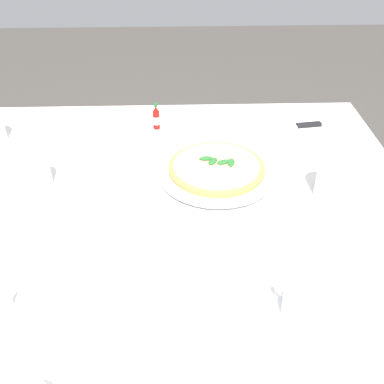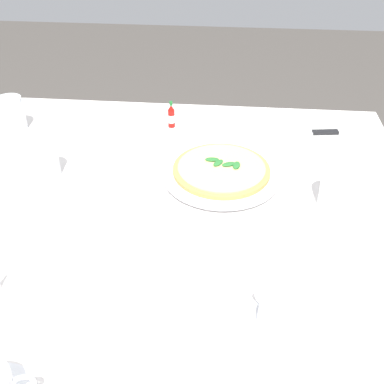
# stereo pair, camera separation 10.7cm
# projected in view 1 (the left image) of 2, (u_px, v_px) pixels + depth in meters

# --- Properties ---
(dining_table) EXTENTS (1.23, 1.23, 0.73)m
(dining_table) POSITION_uv_depth(u_px,v_px,m) (166.00, 264.00, 1.07)
(dining_table) COLOR white
(dining_table) RESTS_ON ground_plane
(pizza_plate) EXTENTS (0.30, 0.30, 0.02)m
(pizza_plate) POSITION_uv_depth(u_px,v_px,m) (216.00, 172.00, 1.16)
(pizza_plate) COLOR white
(pizza_plate) RESTS_ON dining_table
(pizza) EXTENTS (0.25, 0.25, 0.02)m
(pizza) POSITION_uv_depth(u_px,v_px,m) (217.00, 167.00, 1.15)
(pizza) COLOR tan
(pizza) RESTS_ON pizza_plate
(coffee_cup_far_left) EXTENTS (0.13, 0.13, 0.06)m
(coffee_cup_far_left) POSITION_uv_depth(u_px,v_px,m) (303.00, 308.00, 0.79)
(coffee_cup_far_left) COLOR white
(coffee_cup_far_left) RESTS_ON dining_table
(water_glass_center_back) EXTENTS (0.07, 0.07, 0.13)m
(water_glass_center_back) POSITION_uv_depth(u_px,v_px,m) (332.00, 177.00, 1.06)
(water_glass_center_back) COLOR white
(water_glass_center_back) RESTS_ON dining_table
(water_glass_near_right) EXTENTS (0.07, 0.07, 0.10)m
(water_glass_near_right) POSITION_uv_depth(u_px,v_px,m) (36.00, 169.00, 1.10)
(water_glass_near_right) COLOR white
(water_glass_near_right) RESTS_ON dining_table
(napkin_folded) EXTENTS (0.24, 0.17, 0.02)m
(napkin_folded) POSITION_uv_depth(u_px,v_px,m) (293.00, 131.00, 1.33)
(napkin_folded) COLOR white
(napkin_folded) RESTS_ON dining_table
(dinner_knife) EXTENTS (0.20, 0.05, 0.01)m
(dinner_knife) POSITION_uv_depth(u_px,v_px,m) (292.00, 126.00, 1.33)
(dinner_knife) COLOR silver
(dinner_knife) RESTS_ON napkin_folded
(hot_sauce_bottle) EXTENTS (0.02, 0.02, 0.08)m
(hot_sauce_bottle) POSITION_uv_depth(u_px,v_px,m) (156.00, 118.00, 1.35)
(hot_sauce_bottle) COLOR #B7140F
(hot_sauce_bottle) RESTS_ON dining_table
(salt_shaker) EXTENTS (0.03, 0.03, 0.06)m
(salt_shaker) POSITION_uv_depth(u_px,v_px,m) (147.00, 122.00, 1.34)
(salt_shaker) COLOR white
(salt_shaker) RESTS_ON dining_table
(pepper_shaker) EXTENTS (0.03, 0.03, 0.06)m
(pepper_shaker) POSITION_uv_depth(u_px,v_px,m) (166.00, 119.00, 1.36)
(pepper_shaker) COLOR white
(pepper_shaker) RESTS_ON dining_table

